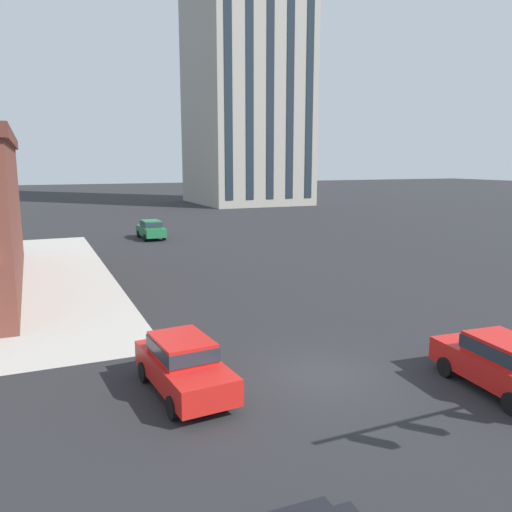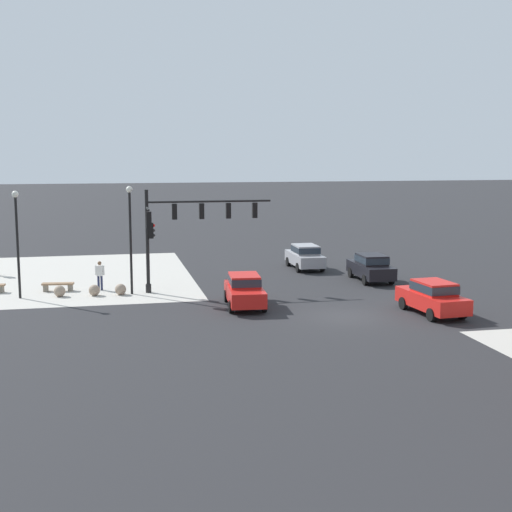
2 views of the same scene
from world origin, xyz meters
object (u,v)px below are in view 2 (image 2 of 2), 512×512
(bollard_sphere_curb_b, at_px, (94,290))
(car_parked_curb, at_px, (433,296))
(street_lamp_corner_near, at_px, (130,228))
(bench_near_signal, at_px, (58,286))
(car_main_mid, at_px, (305,256))
(car_main_northbound_far, at_px, (371,266))
(street_lamp_mid_sidewalk, at_px, (17,232))
(traffic_signal_main, at_px, (181,224))
(car_cross_eastbound, at_px, (245,289))
(bollard_sphere_curb_a, at_px, (121,289))
(bollard_sphere_curb_c, at_px, (60,291))
(pedestrian_at_curb, at_px, (100,274))

(bollard_sphere_curb_b, height_order, car_parked_curb, car_parked_curb)
(street_lamp_corner_near, relative_size, car_parked_curb, 1.35)
(bench_near_signal, relative_size, car_main_mid, 0.42)
(car_main_northbound_far, height_order, car_main_mid, same)
(bollard_sphere_curb_b, relative_size, car_parked_curb, 0.14)
(car_main_mid, bearing_deg, street_lamp_mid_sidewalk, 19.30)
(traffic_signal_main, distance_m, car_cross_eastbound, 6.17)
(street_lamp_mid_sidewalk, height_order, car_main_northbound_far, street_lamp_mid_sidewalk)
(traffic_signal_main, xyz_separation_m, bollard_sphere_curb_a, (3.46, 0.16, -3.60))
(car_cross_eastbound, height_order, car_parked_curb, same)
(car_cross_eastbound, bearing_deg, car_main_northbound_far, -148.33)
(bench_near_signal, bearing_deg, bollard_sphere_curb_b, 139.30)
(street_lamp_corner_near, distance_m, car_main_mid, 13.97)
(car_cross_eastbound, bearing_deg, street_lamp_corner_near, -39.02)
(bollard_sphere_curb_a, distance_m, bollard_sphere_curb_c, 3.34)
(car_main_mid, bearing_deg, car_cross_eastbound, 59.69)
(bollard_sphere_curb_b, xyz_separation_m, car_parked_curb, (-16.46, 8.24, 0.60))
(bollard_sphere_curb_a, relative_size, street_lamp_mid_sidewalk, 0.11)
(bollard_sphere_curb_a, height_order, car_main_northbound_far, car_main_northbound_far)
(street_lamp_corner_near, height_order, car_main_mid, street_lamp_corner_near)
(traffic_signal_main, height_order, bollard_sphere_curb_a, traffic_signal_main)
(traffic_signal_main, relative_size, car_main_mid, 1.66)
(bench_near_signal, height_order, car_main_mid, car_main_mid)
(car_cross_eastbound, bearing_deg, street_lamp_mid_sidewalk, -21.72)
(bollard_sphere_curb_b, bearing_deg, bollard_sphere_curb_c, -4.15)
(pedestrian_at_curb, bearing_deg, street_lamp_corner_near, 137.94)
(bollard_sphere_curb_b, height_order, car_main_northbound_far, car_main_northbound_far)
(bollard_sphere_curb_b, height_order, bench_near_signal, bollard_sphere_curb_b)
(street_lamp_corner_near, distance_m, car_parked_curb, 16.83)
(bollard_sphere_curb_b, distance_m, car_main_mid, 15.55)
(bollard_sphere_curb_b, distance_m, street_lamp_mid_sidewalk, 5.22)
(bench_near_signal, bearing_deg, bollard_sphere_curb_a, 152.24)
(bollard_sphere_curb_b, bearing_deg, bench_near_signal, -40.70)
(bollard_sphere_curb_a, height_order, car_cross_eastbound, car_cross_eastbound)
(pedestrian_at_curb, xyz_separation_m, street_lamp_corner_near, (-1.76, 1.59, 2.79))
(car_main_northbound_far, bearing_deg, pedestrian_at_curb, -1.66)
(street_lamp_mid_sidewalk, xyz_separation_m, car_cross_eastbound, (-11.69, 4.66, -2.75))
(traffic_signal_main, distance_m, street_lamp_corner_near, 2.83)
(street_lamp_mid_sidewalk, distance_m, car_main_mid, 19.40)
(street_lamp_corner_near, bearing_deg, car_main_mid, -151.83)
(bench_near_signal, bearing_deg, car_main_mid, -163.85)
(traffic_signal_main, relative_size, street_lamp_corner_near, 1.20)
(street_lamp_mid_sidewalk, bearing_deg, street_lamp_corner_near, 179.00)
(bollard_sphere_curb_a, relative_size, bench_near_signal, 0.34)
(bollard_sphere_curb_c, xyz_separation_m, street_lamp_mid_sidewalk, (2.11, 0.01, 3.35))
(bollard_sphere_curb_c, relative_size, bench_near_signal, 0.34)
(traffic_signal_main, bearing_deg, car_cross_eastbound, 121.15)
(bollard_sphere_curb_c, distance_m, street_lamp_corner_near, 5.26)
(bollard_sphere_curb_c, bearing_deg, traffic_signal_main, 179.64)
(bench_near_signal, relative_size, street_lamp_mid_sidewalk, 0.31)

